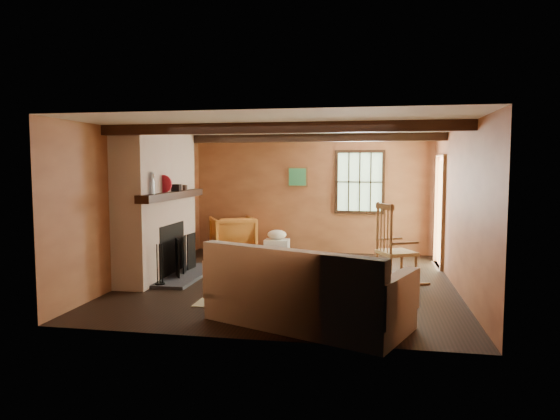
% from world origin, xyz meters
% --- Properties ---
extents(ground, '(5.50, 5.50, 0.00)m').
position_xyz_m(ground, '(0.00, 0.00, 0.00)').
color(ground, black).
rests_on(ground, ground).
extents(room_envelope, '(5.02, 5.52, 2.44)m').
position_xyz_m(room_envelope, '(0.22, 0.26, 1.63)').
color(room_envelope, '#AA633C').
rests_on(room_envelope, ground).
extents(fireplace, '(1.02, 2.30, 2.40)m').
position_xyz_m(fireplace, '(-2.23, -0.00, 1.10)').
color(fireplace, brown).
rests_on(fireplace, ground).
extents(rug, '(2.50, 3.00, 0.01)m').
position_xyz_m(rug, '(0.20, -0.20, 0.00)').
color(rug, tan).
rests_on(rug, ground).
extents(rocking_chair, '(1.03, 0.83, 1.27)m').
position_xyz_m(rocking_chair, '(1.59, 0.11, 0.53)').
color(rocking_chair, tan).
rests_on(rocking_chair, ground).
extents(sofa, '(2.52, 1.83, 0.93)m').
position_xyz_m(sofa, '(0.51, -2.17, 0.33)').
color(sofa, silver).
rests_on(sofa, ground).
extents(firewood_pile, '(0.73, 0.13, 0.27)m').
position_xyz_m(firewood_pile, '(-1.87, 2.60, 0.13)').
color(firewood_pile, brown).
rests_on(firewood_pile, ground).
extents(laundry_basket, '(0.51, 0.39, 0.30)m').
position_xyz_m(laundry_basket, '(-0.69, 2.42, 0.15)').
color(laundry_basket, white).
rests_on(laundry_basket, ground).
extents(basket_pillow, '(0.47, 0.41, 0.20)m').
position_xyz_m(basket_pillow, '(-0.69, 2.42, 0.40)').
color(basket_pillow, silver).
rests_on(basket_pillow, laundry_basket).
extents(armchair, '(1.16, 1.17, 0.80)m').
position_xyz_m(armchair, '(-1.57, 2.16, 0.40)').
color(armchair, '#BF6026').
rests_on(armchair, ground).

